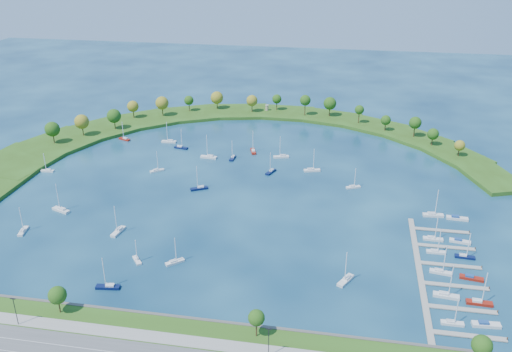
% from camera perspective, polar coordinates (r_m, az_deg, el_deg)
% --- Properties ---
extents(ground, '(700.00, 700.00, 0.00)m').
position_cam_1_polar(ground, '(268.04, -1.24, -1.14)').
color(ground, '#07213D').
rests_on(ground, ground).
extents(breakwater, '(286.74, 247.64, 2.00)m').
position_cam_1_polar(breakwater, '(321.99, -7.67, 3.33)').
color(breakwater, '#2B4913').
rests_on(breakwater, ground).
extents(breakwater_trees, '(235.71, 93.21, 13.97)m').
position_cam_1_polar(breakwater_trees, '(348.43, -3.33, 6.78)').
color(breakwater_trees, '#382314').
rests_on(breakwater_trees, breakwater).
extents(harbor_tower, '(2.60, 2.60, 3.89)m').
position_cam_1_polar(harbor_tower, '(376.61, 1.15, 7.17)').
color(harbor_tower, gray).
rests_on(harbor_tower, breakwater).
extents(dock_system, '(24.28, 82.00, 1.60)m').
position_cam_1_polar(dock_system, '(213.67, 18.70, -9.68)').
color(dock_system, gray).
rests_on(dock_system, ground).
extents(moored_boat_0, '(7.11, 2.35, 10.30)m').
position_cam_1_polar(moored_boat_0, '(304.60, -20.99, 0.58)').
color(moored_boat_0, silver).
rests_on(moored_boat_0, ground).
extents(moored_boat_1, '(7.30, 4.77, 10.46)m').
position_cam_1_polar(moored_boat_1, '(270.61, 10.13, -1.08)').
color(moored_boat_1, silver).
rests_on(moored_boat_1, ground).
extents(moored_boat_2, '(3.61, 7.96, 11.31)m').
position_cam_1_polar(moored_boat_2, '(248.38, -23.19, -5.25)').
color(moored_boat_2, silver).
rests_on(moored_boat_2, ground).
extents(moored_boat_3, '(8.80, 2.88, 12.77)m').
position_cam_1_polar(moored_boat_3, '(327.97, -9.09, 3.63)').
color(moored_boat_3, silver).
rests_on(moored_boat_3, ground).
extents(moored_boat_4, '(8.89, 4.79, 12.59)m').
position_cam_1_polar(moored_boat_4, '(302.28, 2.66, 2.09)').
color(moored_boat_4, silver).
rests_on(moored_boat_4, ground).
extents(moored_boat_5, '(4.87, 8.84, 12.52)m').
position_cam_1_polar(moored_boat_5, '(309.47, -0.30, 2.66)').
color(moored_boat_5, maroon).
rests_on(moored_boat_5, ground).
extents(moored_boat_6, '(8.42, 3.79, 11.96)m').
position_cam_1_polar(moored_boat_6, '(317.85, -7.86, 3.02)').
color(moored_boat_6, '#091239').
rests_on(moored_boat_6, ground).
extents(moored_boat_7, '(9.26, 3.20, 13.39)m').
position_cam_1_polar(moored_boat_7, '(302.51, -4.96, 2.05)').
color(moored_boat_7, silver).
rests_on(moored_boat_7, ground).
extents(moored_boat_8, '(8.59, 6.21, 12.50)m').
position_cam_1_polar(moored_boat_8, '(266.32, -5.96, -1.23)').
color(moored_boat_8, '#091239').
rests_on(moored_boat_8, ground).
extents(moored_boat_9, '(8.92, 4.61, 12.62)m').
position_cam_1_polar(moored_boat_9, '(286.24, 5.87, 0.66)').
color(moored_boat_9, silver).
rests_on(moored_boat_9, ground).
extents(moored_boat_10, '(6.89, 6.41, 10.83)m').
position_cam_1_polar(moored_boat_10, '(211.03, -8.50, -8.81)').
color(moored_boat_10, silver).
rests_on(moored_boat_10, ground).
extents(moored_boat_11, '(8.73, 3.41, 12.49)m').
position_cam_1_polar(moored_boat_11, '(202.53, -15.22, -11.05)').
color(moored_boat_11, '#091239').
rests_on(moored_boat_11, ground).
extents(moored_boat_12, '(2.53, 7.58, 10.97)m').
position_cam_1_polar(moored_boat_12, '(300.56, -2.46, 1.95)').
color(moored_boat_12, '#091239').
rests_on(moored_boat_12, ground).
extents(moored_boat_13, '(5.49, 6.28, 9.63)m').
position_cam_1_polar(moored_boat_13, '(214.77, -12.35, -8.51)').
color(moored_boat_13, silver).
rests_on(moored_boat_13, ground).
extents(moored_boat_14, '(4.92, 8.06, 11.48)m').
position_cam_1_polar(moored_boat_14, '(283.17, 1.57, 0.51)').
color(moored_boat_14, '#091239').
rests_on(moored_boat_14, ground).
extents(moored_boat_15, '(7.95, 4.83, 11.31)m').
position_cam_1_polar(moored_boat_15, '(337.38, -13.59, 3.83)').
color(moored_boat_15, maroon).
rests_on(moored_boat_15, ground).
extents(moored_boat_16, '(7.06, 6.45, 11.01)m').
position_cam_1_polar(moored_boat_16, '(289.15, -10.32, 0.62)').
color(moored_boat_16, silver).
rests_on(moored_boat_16, ground).
extents(moored_boat_17, '(3.62, 8.86, 12.65)m').
position_cam_1_polar(moored_boat_17, '(235.38, -14.22, -5.56)').
color(moored_boat_17, silver).
rests_on(moored_boat_17, ground).
extents(moored_boat_18, '(6.27, 8.75, 12.71)m').
position_cam_1_polar(moored_boat_18, '(201.52, 9.38, -10.63)').
color(moored_boat_18, silver).
rests_on(moored_boat_18, ground).
extents(moored_boat_19, '(9.35, 5.57, 13.29)m').
position_cam_1_polar(moored_boat_19, '(259.96, -19.72, -3.30)').
color(moored_boat_19, silver).
rests_on(moored_boat_19, ground).
extents(docked_boat_0, '(7.23, 2.03, 10.62)m').
position_cam_1_polar(docked_boat_0, '(191.08, 19.85, -14.18)').
color(docked_boat_0, silver).
rests_on(docked_boat_0, ground).
extents(docked_boat_1, '(9.08, 3.14, 1.82)m').
position_cam_1_polar(docked_boat_1, '(194.28, 22.91, -14.11)').
color(docked_boat_1, silver).
rests_on(docked_boat_1, ground).
extents(docked_boat_2, '(8.99, 3.37, 12.90)m').
position_cam_1_polar(docked_boat_2, '(202.45, 19.26, -11.65)').
color(docked_boat_2, silver).
rests_on(docked_boat_2, ground).
extents(docked_boat_3, '(8.74, 2.77, 12.71)m').
position_cam_1_polar(docked_boat_3, '(202.99, 22.31, -12.09)').
color(docked_boat_3, maroon).
rests_on(docked_boat_3, ground).
extents(docked_boat_4, '(8.22, 3.46, 11.71)m').
position_cam_1_polar(docked_boat_4, '(214.23, 18.75, -9.42)').
color(docked_boat_4, silver).
rests_on(docked_boat_4, ground).
extents(docked_boat_5, '(8.55, 3.57, 1.69)m').
position_cam_1_polar(docked_boat_5, '(214.90, 21.59, -9.87)').
color(docked_boat_5, maroon).
rests_on(docked_boat_5, ground).
extents(docked_boat_6, '(7.37, 2.08, 10.83)m').
position_cam_1_polar(docked_boat_6, '(226.00, 18.31, -7.47)').
color(docked_boat_6, silver).
rests_on(docked_boat_6, ground).
extents(docked_boat_7, '(7.62, 2.66, 11.00)m').
position_cam_1_polar(docked_boat_7, '(226.59, 21.00, -7.81)').
color(docked_boat_7, '#091239').
rests_on(docked_boat_7, ground).
extents(docked_boat_8, '(8.03, 2.49, 11.70)m').
position_cam_1_polar(docked_boat_8, '(234.43, 18.02, -6.20)').
color(docked_boat_8, silver).
rests_on(docked_boat_8, ground).
extents(docked_boat_9, '(8.54, 3.58, 1.69)m').
position_cam_1_polar(docked_boat_9, '(236.42, 20.53, -6.40)').
color(docked_boat_9, silver).
rests_on(docked_boat_9, ground).
extents(docked_boat_10, '(9.07, 3.27, 13.05)m').
position_cam_1_polar(docked_boat_10, '(252.99, 18.03, -3.84)').
color(docked_boat_10, silver).
rests_on(docked_boat_10, ground).
extents(docked_boat_11, '(9.28, 3.17, 1.86)m').
position_cam_1_polar(docked_boat_11, '(253.84, 20.27, -4.15)').
color(docked_boat_11, silver).
rests_on(docked_boat_11, ground).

